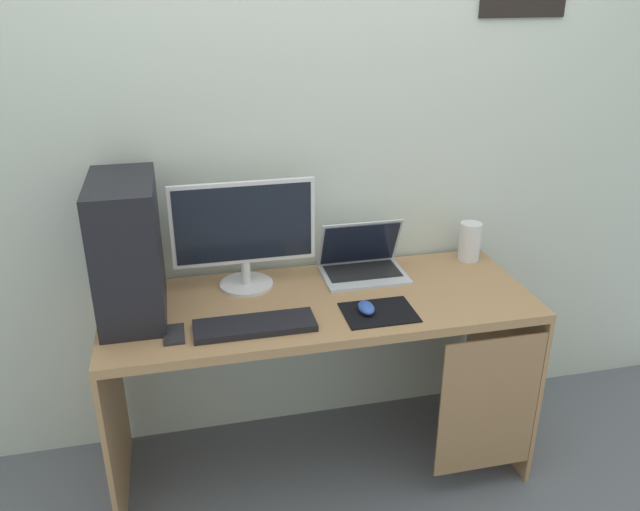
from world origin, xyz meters
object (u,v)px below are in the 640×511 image
(monitor, at_px, (244,233))
(keyboard, at_px, (255,326))
(pc_tower, at_px, (128,249))
(laptop, at_px, (362,263))
(speaker, at_px, (470,242))
(cell_phone, at_px, (174,334))
(mouse_left, at_px, (366,308))

(monitor, distance_m, keyboard, 0.40)
(pc_tower, bearing_deg, keyboard, -27.70)
(laptop, bearing_deg, speaker, 3.99)
(laptop, height_order, speaker, laptop)
(keyboard, distance_m, cell_phone, 0.27)
(laptop, xyz_separation_m, keyboard, (-0.49, -0.35, -0.03))
(keyboard, bearing_deg, laptop, 35.40)
(monitor, height_order, mouse_left, monitor)
(cell_phone, bearing_deg, speaker, 16.37)
(mouse_left, relative_size, cell_phone, 0.74)
(pc_tower, bearing_deg, laptop, 8.52)
(mouse_left, bearing_deg, laptop, 76.18)
(pc_tower, distance_m, monitor, 0.43)
(cell_phone, bearing_deg, keyboard, -2.98)
(mouse_left, bearing_deg, monitor, 141.70)
(monitor, relative_size, laptop, 1.62)
(pc_tower, relative_size, cell_phone, 3.83)
(pc_tower, distance_m, laptop, 0.92)
(monitor, bearing_deg, pc_tower, -164.06)
(pc_tower, xyz_separation_m, cell_phone, (0.13, -0.20, -0.24))
(monitor, height_order, laptop, monitor)
(cell_phone, bearing_deg, pc_tower, 123.60)
(monitor, height_order, speaker, monitor)
(keyboard, xyz_separation_m, cell_phone, (-0.27, 0.01, -0.01))
(laptop, height_order, mouse_left, laptop)
(pc_tower, bearing_deg, cell_phone, -56.40)
(laptop, distance_m, keyboard, 0.60)
(monitor, height_order, keyboard, monitor)
(monitor, xyz_separation_m, mouse_left, (0.39, -0.31, -0.21))
(monitor, distance_m, cell_phone, 0.48)
(monitor, distance_m, mouse_left, 0.54)
(speaker, xyz_separation_m, cell_phone, (-1.24, -0.37, -0.08))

